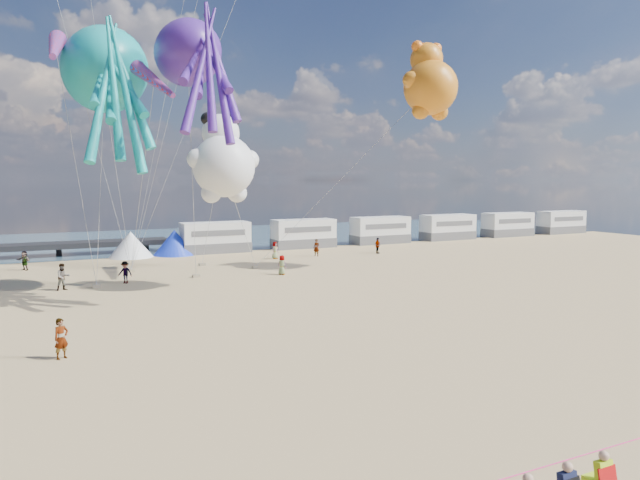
{
  "coord_description": "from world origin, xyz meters",
  "views": [
    {
      "loc": [
        -8.98,
        -14.71,
        7.1
      ],
      "look_at": [
        1.02,
        6.0,
        4.69
      ],
      "focal_mm": 32.0,
      "sensor_mm": 36.0,
      "label": 1
    }
  ],
  "objects": [
    {
      "name": "ground",
      "position": [
        0.0,
        0.0,
        0.0
      ],
      "size": [
        120.0,
        120.0,
        0.0
      ],
      "primitive_type": "plane",
      "color": "tan",
      "rests_on": "ground"
    },
    {
      "name": "water",
      "position": [
        0.0,
        55.0,
        0.02
      ],
      "size": [
        120.0,
        120.0,
        0.0
      ],
      "primitive_type": "plane",
      "color": "#324F60",
      "rests_on": "ground"
    },
    {
      "name": "motorhome_0",
      "position": [
        6.0,
        40.0,
        1.5
      ],
      "size": [
        6.6,
        2.5,
        3.0
      ],
      "primitive_type": "cube",
      "color": "silver",
      "rests_on": "ground"
    },
    {
      "name": "motorhome_1",
      "position": [
        15.5,
        40.0,
        1.5
      ],
      "size": [
        6.6,
        2.5,
        3.0
      ],
      "primitive_type": "cube",
      "color": "silver",
      "rests_on": "ground"
    },
    {
      "name": "motorhome_2",
      "position": [
        25.0,
        40.0,
        1.5
      ],
      "size": [
        6.6,
        2.5,
        3.0
      ],
      "primitive_type": "cube",
      "color": "silver",
      "rests_on": "ground"
    },
    {
      "name": "motorhome_3",
      "position": [
        34.5,
        40.0,
        1.5
      ],
      "size": [
        6.6,
        2.5,
        3.0
      ],
      "primitive_type": "cube",
      "color": "silver",
      "rests_on": "ground"
    },
    {
      "name": "motorhome_4",
      "position": [
        44.0,
        40.0,
        1.5
      ],
      "size": [
        6.6,
        2.5,
        3.0
      ],
      "primitive_type": "cube",
      "color": "silver",
      "rests_on": "ground"
    },
    {
      "name": "motorhome_5",
      "position": [
        53.5,
        40.0,
        1.5
      ],
      "size": [
        6.6,
        2.5,
        3.0
      ],
      "primitive_type": "cube",
      "color": "silver",
      "rests_on": "ground"
    },
    {
      "name": "tent_white",
      "position": [
        -2.0,
        40.0,
        1.2
      ],
      "size": [
        4.0,
        4.0,
        2.4
      ],
      "primitive_type": "cone",
      "color": "white",
      "rests_on": "ground"
    },
    {
      "name": "tent_blue",
      "position": [
        2.0,
        40.0,
        1.2
      ],
      "size": [
        4.0,
        4.0,
        2.4
      ],
      "primitive_type": "cone",
      "color": "#1933CC",
      "rests_on": "ground"
    },
    {
      "name": "standing_person",
      "position": [
        -8.64,
        9.71,
        0.83
      ],
      "size": [
        0.72,
        0.65,
        1.65
      ],
      "primitive_type": "imported",
      "rotation": [
        0.0,
        0.0,
        0.54
      ],
      "color": "tan",
      "rests_on": "ground"
    },
    {
      "name": "beachgoer_0",
      "position": [
        6.93,
        24.83,
        0.74
      ],
      "size": [
        0.61,
        0.64,
        1.48
      ],
      "primitive_type": "imported",
      "rotation": [
        0.0,
        0.0,
        2.23
      ],
      "color": "#7F6659",
      "rests_on": "ground"
    },
    {
      "name": "beachgoer_1",
      "position": [
        -8.14,
        25.29,
        0.88
      ],
      "size": [
        0.98,
        0.78,
        1.76
      ],
      "primitive_type": "imported",
      "rotation": [
        0.0,
        0.0,
        0.28
      ],
      "color": "#7F6659",
      "rests_on": "ground"
    },
    {
      "name": "beachgoer_2",
      "position": [
        -4.2,
        26.17,
        0.77
      ],
      "size": [
        0.95,
        0.91,
        1.55
      ],
      "primitive_type": "imported",
      "rotation": [
        0.0,
        0.0,
        5.67
      ],
      "color": "#7F6659",
      "rests_on": "ground"
    },
    {
      "name": "beachgoer_3",
      "position": [
        19.99,
        32.4,
        0.77
      ],
      "size": [
        1.15,
        0.95,
        1.54
      ],
      "primitive_type": "imported",
      "rotation": [
        0.0,
        0.0,
        0.45
      ],
      "color": "#7F6659",
      "rests_on": "ground"
    },
    {
      "name": "beachgoer_4",
      "position": [
        -10.65,
        35.7,
        0.77
      ],
      "size": [
        0.87,
        0.94,
        1.55
      ],
      "primitive_type": "imported",
      "rotation": [
        0.0,
        0.0,
        5.4
      ],
      "color": "#7F6659",
      "rests_on": "ground"
    },
    {
      "name": "beachgoer_5",
      "position": [
        13.79,
        33.21,
        0.8
      ],
      "size": [
        1.33,
        1.44,
        1.6
      ],
      "primitive_type": "imported",
      "rotation": [
        0.0,
        0.0,
        5.42
      ],
      "color": "#7F6659",
      "rests_on": "ground"
    },
    {
      "name": "beachgoer_6",
      "position": [
        9.64,
        33.24,
        0.78
      ],
      "size": [
        0.68,
        0.62,
        1.56
      ],
      "primitive_type": "imported",
      "rotation": [
        0.0,
        0.0,
        0.56
      ],
      "color": "#7F6659",
      "rests_on": "ground"
    },
    {
      "name": "sandbag_a",
      "position": [
        -6.13,
        25.38,
        0.11
      ],
      "size": [
        0.5,
        0.35,
        0.22
      ],
      "primitive_type": "cube",
      "color": "gray",
      "rests_on": "ground"
    },
    {
      "name": "sandbag_b",
      "position": [
        0.79,
        26.46,
        0.11
      ],
      "size": [
        0.5,
        0.35,
        0.22
      ],
      "primitive_type": "cube",
      "color": "gray",
      "rests_on": "ground"
    },
    {
      "name": "sandbag_c",
      "position": [
        6.14,
        28.66,
        0.11
      ],
      "size": [
        0.5,
        0.35,
        0.22
      ],
      "primitive_type": "cube",
      "color": "gray",
      "rests_on": "ground"
    },
    {
      "name": "sandbag_d",
      "position": [
        2.6,
        31.9,
        0.11
      ],
      "size": [
        0.5,
        0.35,
        0.22
      ],
      "primitive_type": "cube",
      "color": "gray",
      "rests_on": "ground"
    },
    {
      "name": "sandbag_e",
      "position": [
        -3.19,
        31.09,
        0.11
      ],
      "size": [
        0.5,
        0.35,
        0.22
      ],
      "primitive_type": "cube",
      "color": "gray",
      "rests_on": "ground"
    },
    {
      "name": "kite_octopus_teal",
      "position": [
        -4.97,
        26.69,
        14.42
      ],
      "size": [
        6.25,
        11.26,
        12.18
      ],
      "primitive_type": null,
      "rotation": [
        0.0,
        0.0,
        0.16
      ],
      "color": "teal"
    },
    {
      "name": "kite_octopus_purple",
      "position": [
        -0.68,
        21.12,
        14.85
      ],
      "size": [
        4.58,
        9.28,
        10.27
      ],
      "primitive_type": null,
      "rotation": [
        0.0,
        0.0,
        -0.08
      ],
      "color": "#4A208B"
    },
    {
      "name": "kite_panda",
      "position": [
        1.5,
        21.23,
        8.01
      ],
      "size": [
        5.49,
        5.25,
        6.87
      ],
      "primitive_type": null,
      "rotation": [
        0.0,
        0.0,
        -0.15
      ],
      "color": "white"
    },
    {
      "name": "kite_teddy_orange",
      "position": [
        18.34,
        22.17,
        14.24
      ],
      "size": [
        5.61,
        5.35,
        7.17
      ],
      "primitive_type": null,
      "rotation": [
        0.0,
        0.0,
        -0.12
      ],
      "color": "orange"
    },
    {
      "name": "windsock_left",
      "position": [
        -7.97,
        24.31,
        15.15
      ],
      "size": [
        1.63,
        7.31,
        7.25
      ],
      "primitive_type": null,
      "rotation": [
        0.0,
        0.0,
        -0.07
      ],
      "color": "red"
    },
    {
      "name": "windsock_mid",
      "position": [
        3.02,
        26.2,
        10.18
      ],
      "size": [
        3.45,
        6.09,
        6.22
      ],
      "primitive_type": null,
      "rotation": [
        0.0,
        0.0,
        -0.42
      ],
      "color": "red"
    },
    {
      "name": "windsock_right",
      "position": [
        -2.95,
        19.85,
        12.82
      ],
      "size": [
        2.39,
        4.4,
        4.36
      ],
      "primitive_type": null,
      "rotation": [
        0.0,
        0.0,
        0.36
      ],
      "color": "red"
    }
  ]
}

